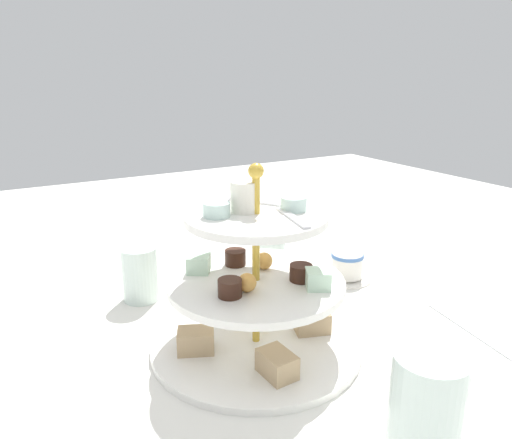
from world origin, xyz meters
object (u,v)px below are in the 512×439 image
(water_glass_short_left, at_px, (268,252))
(teacup_with_saucer, at_px, (347,267))
(tiered_serving_stand, at_px, (256,297))
(water_glass_tall_right, at_px, (425,417))
(butter_knife_right, at_px, (470,329))
(water_glass_mid_back, at_px, (140,274))

(water_glass_short_left, distance_m, teacup_with_saucer, 0.15)
(tiered_serving_stand, bearing_deg, water_glass_tall_right, -174.82)
(butter_knife_right, bearing_deg, water_glass_tall_right, 129.42)
(teacup_with_saucer, bearing_deg, water_glass_mid_back, 72.76)
(tiered_serving_stand, relative_size, water_glass_tall_right, 2.28)
(tiered_serving_stand, bearing_deg, water_glass_mid_back, 22.47)
(butter_knife_right, bearing_deg, teacup_with_saucer, 19.91)
(butter_knife_right, bearing_deg, tiered_serving_stand, 78.71)
(tiered_serving_stand, xyz_separation_m, teacup_with_saucer, (0.11, -0.26, -0.05))
(tiered_serving_stand, relative_size, water_glass_mid_back, 3.16)
(water_glass_tall_right, distance_m, water_glass_mid_back, 0.51)
(tiered_serving_stand, height_order, water_glass_short_left, tiered_serving_stand)
(tiered_serving_stand, xyz_separation_m, butter_knife_right, (-0.12, -0.30, -0.07))
(teacup_with_saucer, bearing_deg, water_glass_tall_right, 148.64)
(water_glass_tall_right, xyz_separation_m, water_glass_mid_back, (0.49, 0.12, -0.02))
(water_glass_short_left, xyz_separation_m, teacup_with_saucer, (-0.11, -0.10, -0.01))
(water_glass_short_left, relative_size, water_glass_mid_back, 0.81)
(water_glass_short_left, bearing_deg, teacup_with_saucer, -135.40)
(tiered_serving_stand, distance_m, teacup_with_saucer, 0.29)
(water_glass_short_left, distance_m, butter_knife_right, 0.37)
(tiered_serving_stand, relative_size, water_glass_short_left, 3.89)
(tiered_serving_stand, bearing_deg, butter_knife_right, -111.88)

